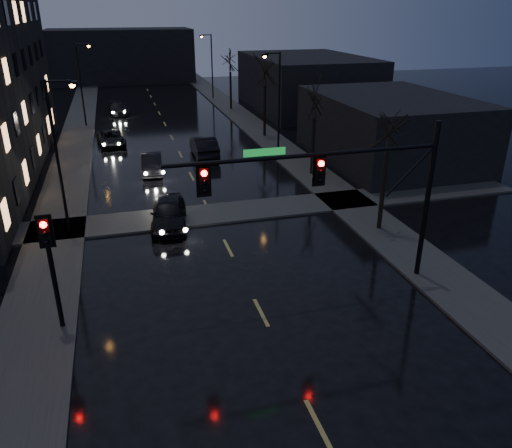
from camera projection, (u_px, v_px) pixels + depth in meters
sidewalk_left at (74, 152)px, 41.53m from camera, size 3.00×140.00×0.12m
sidewalk_right at (269, 138)px, 45.70m from camera, size 3.00×140.00×0.12m
sidewalk_cross at (211, 214)px, 29.05m from camera, size 40.00×3.00×0.12m
commercial_right_near at (389, 129)px, 38.50m from camera, size 10.00×14.00×5.00m
commercial_right_far at (306, 83)px, 58.09m from camera, size 12.00×18.00×6.00m
far_block at (121, 56)px, 79.28m from camera, size 22.00×10.00×8.00m
signal_mast at (348, 180)px, 19.68m from camera, size 11.11×0.41×7.00m
signal_pole_left at (50, 257)px, 17.63m from camera, size 0.35×0.41×4.53m
tree_near at (391, 115)px, 24.67m from camera, size 3.52×3.52×8.08m
tree_mid_a at (315, 93)px, 33.66m from camera, size 3.30×3.30×7.58m
tree_mid_b at (265, 63)px, 43.94m from camera, size 3.74×3.74×8.59m
tree_far at (230, 56)px, 56.52m from camera, size 3.43×3.43×7.88m
streetlight_l_near at (60, 146)px, 24.86m from camera, size 1.53×0.28×8.00m
streetlight_l_far at (82, 78)px, 48.70m from camera, size 1.53×0.28×8.00m
streetlight_r_mid at (277, 95)px, 39.18m from camera, size 1.53×0.28×8.00m
streetlight_r_far at (210, 61)px, 63.90m from camera, size 1.53×0.28×8.00m
oncoming_car_a at (169, 213)px, 27.28m from camera, size 2.46×4.88×1.59m
oncoming_car_b at (152, 164)px, 36.23m from camera, size 1.73×4.19×1.35m
oncoming_car_c at (111, 138)px, 43.42m from camera, size 2.65×4.81×1.27m
oncoming_car_d at (118, 109)px, 55.98m from camera, size 2.35×4.69×1.31m
lead_car at (204, 146)px, 40.11m from camera, size 1.82×5.05×1.66m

